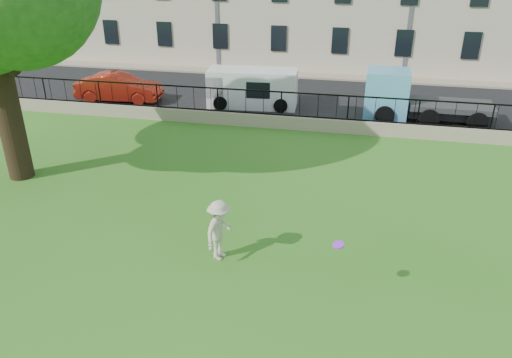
% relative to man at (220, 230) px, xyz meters
% --- Properties ---
extents(ground, '(120.00, 120.00, 0.00)m').
position_rel_man_xyz_m(ground, '(-0.11, -1.30, -0.87)').
color(ground, '#2B701A').
rests_on(ground, ground).
extents(retaining_wall, '(50.00, 0.40, 0.60)m').
position_rel_man_xyz_m(retaining_wall, '(-0.11, 10.70, -0.57)').
color(retaining_wall, gray).
rests_on(retaining_wall, ground).
extents(iron_railing, '(50.00, 0.05, 1.13)m').
position_rel_man_xyz_m(iron_railing, '(-0.11, 10.70, 0.28)').
color(iron_railing, black).
rests_on(iron_railing, retaining_wall).
extents(street, '(60.00, 9.00, 0.01)m').
position_rel_man_xyz_m(street, '(-0.11, 15.40, -0.86)').
color(street, black).
rests_on(street, ground).
extents(sidewalk, '(60.00, 1.40, 0.12)m').
position_rel_man_xyz_m(sidewalk, '(-0.11, 20.60, -0.81)').
color(sidewalk, gray).
rests_on(sidewalk, ground).
extents(man, '(0.92, 1.26, 1.74)m').
position_rel_man_xyz_m(man, '(0.00, 0.00, 0.00)').
color(man, beige).
rests_on(man, ground).
extents(frisbee, '(0.31, 0.32, 0.12)m').
position_rel_man_xyz_m(frisbee, '(3.17, -1.08, 0.66)').
color(frisbee, '#9F2AF0').
extents(red_sedan, '(4.62, 1.94, 1.48)m').
position_rel_man_xyz_m(red_sedan, '(-9.29, 13.10, -0.13)').
color(red_sedan, '#B12615').
rests_on(red_sedan, street).
extents(white_van, '(4.66, 2.09, 1.91)m').
position_rel_man_xyz_m(white_van, '(-2.11, 13.75, 0.09)').
color(white_van, white).
rests_on(white_van, street).
extents(blue_truck, '(5.64, 2.12, 2.35)m').
position_rel_man_xyz_m(blue_truck, '(6.39, 13.10, 0.30)').
color(blue_truck, '#61B5E4').
rests_on(blue_truck, street).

